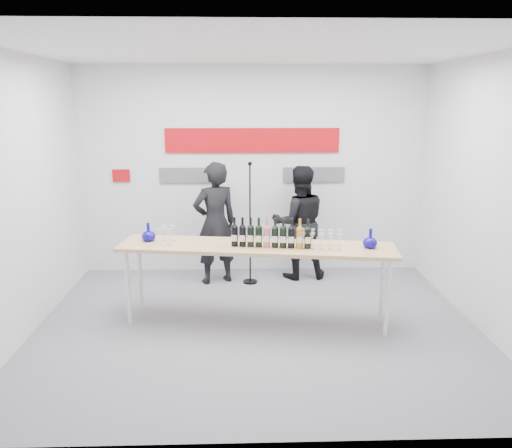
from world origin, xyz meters
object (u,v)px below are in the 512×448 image
(presenter_left, at_px, (215,223))
(mic_stand, at_px, (250,247))
(presenter_right, at_px, (299,223))
(tasting_table, at_px, (256,251))

(presenter_left, bearing_deg, mic_stand, 151.54)
(presenter_left, height_order, presenter_right, presenter_left)
(tasting_table, bearing_deg, presenter_right, 74.47)
(presenter_left, relative_size, mic_stand, 1.00)
(presenter_right, relative_size, mic_stand, 0.95)
(tasting_table, distance_m, presenter_right, 1.65)
(presenter_left, height_order, mic_stand, mic_stand)
(tasting_table, relative_size, mic_stand, 1.84)
(presenter_left, distance_m, mic_stand, 0.59)
(mic_stand, bearing_deg, tasting_table, -71.11)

